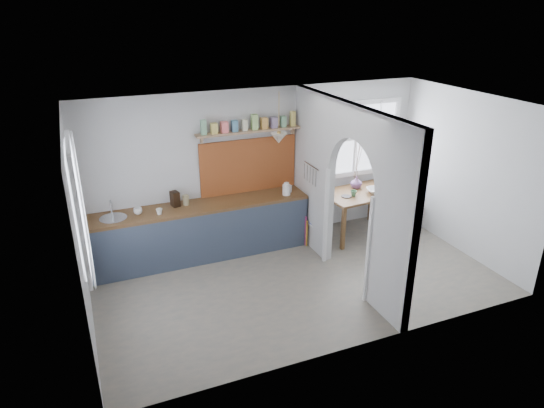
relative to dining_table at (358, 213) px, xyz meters
name	(u,v)px	position (x,y,z in m)	size (l,w,h in m)	color
floor	(299,281)	(-1.64, -1.05, -0.40)	(5.80, 3.20, 0.01)	gray
ceiling	(304,106)	(-1.64, -1.05, 2.20)	(5.80, 3.20, 0.01)	silver
walls	(301,200)	(-1.64, -1.05, 0.90)	(5.81, 3.21, 2.60)	silver
partition	(344,182)	(-0.94, -1.00, 1.05)	(0.12, 3.20, 2.60)	silver
kitchen_window	(77,208)	(-4.51, -1.05, 1.25)	(0.10, 1.16, 1.50)	white
nook_window	(355,139)	(0.16, 0.51, 1.20)	(1.76, 0.10, 1.30)	white
counter	(201,230)	(-2.77, 0.27, 0.06)	(3.50, 0.60, 0.90)	#4C2D19
sink	(113,219)	(-4.07, 0.25, 0.49)	(0.40, 0.40, 0.02)	#B1B4BB
backsplash	(249,166)	(-1.84, 0.52, 0.95)	(1.65, 0.03, 0.90)	#9A4B25
shelf	(250,127)	(-1.84, 0.44, 1.61)	(1.75, 0.20, 0.21)	tan
pendant_lamp	(279,138)	(-1.49, 0.10, 1.48)	(0.26, 0.26, 0.16)	silver
utensil_rail	(312,166)	(-1.03, -0.15, 1.05)	(0.02, 0.02, 0.50)	#B1B4BB
dining_table	(358,213)	(0.00, 0.00, 0.00)	(1.27, 0.85, 0.79)	#4C2D19
chair_left	(315,219)	(-0.85, 0.00, 0.03)	(0.39, 0.39, 0.85)	white
chair_right	(404,200)	(0.98, 0.00, 0.09)	(0.44, 0.44, 0.97)	white
kettle	(286,189)	(-1.33, 0.13, 0.61)	(0.17, 0.14, 0.21)	white
mug_a	(159,212)	(-3.41, 0.13, 0.55)	(0.10, 0.10, 0.09)	silver
mug_b	(138,211)	(-3.71, 0.25, 0.55)	(0.13, 0.13, 0.10)	silver
knife_block	(175,199)	(-3.12, 0.36, 0.62)	(0.11, 0.15, 0.24)	black
jar	(186,200)	(-2.96, 0.34, 0.58)	(0.10, 0.10, 0.16)	#887D56
towel_magenta	(306,231)	(-1.06, -0.07, -0.12)	(0.02, 0.03, 0.53)	#A02C64
towel_orange	(307,233)	(-1.06, -0.11, -0.15)	(0.02, 0.03, 0.46)	gold
bowl	(376,191)	(0.25, -0.13, 0.44)	(0.32, 0.32, 0.08)	silver
table_cup	(354,193)	(-0.19, -0.11, 0.45)	(0.11, 0.11, 0.10)	#477950
plate	(346,196)	(-0.32, -0.10, 0.40)	(0.17, 0.17, 0.01)	black
vase	(356,182)	(0.05, 0.21, 0.50)	(0.20, 0.20, 0.21)	#6A4475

